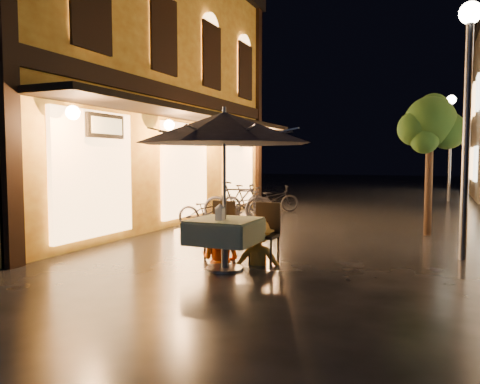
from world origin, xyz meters
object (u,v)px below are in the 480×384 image
at_px(cafe_table, 225,232).
at_px(person_orange, 220,218).
at_px(streetlamp_near, 468,84).
at_px(person_yellow, 258,221).
at_px(bicycle_0, 209,212).
at_px(patio_umbrella, 224,128).
at_px(table_lantern, 220,211).

bearing_deg(cafe_table, person_orange, 121.32).
relative_size(streetlamp_near, person_yellow, 3.06).
height_order(person_yellow, bicycle_0, person_yellow).
height_order(person_orange, bicycle_0, person_orange).
relative_size(streetlamp_near, patio_umbrella, 1.60).
height_order(patio_umbrella, person_orange, patio_umbrella).
xyz_separation_m(patio_umbrella, table_lantern, (-0.00, -0.16, -1.23)).
height_order(cafe_table, bicycle_0, bicycle_0).
height_order(cafe_table, person_yellow, person_yellow).
distance_m(table_lantern, person_yellow, 0.85).
height_order(streetlamp_near, person_yellow, streetlamp_near).
distance_m(cafe_table, patio_umbrella, 1.56).
bearing_deg(table_lantern, bicycle_0, 118.86).
bearing_deg(streetlamp_near, bicycle_0, 165.59).
bearing_deg(bicycle_0, patio_umbrella, -153.40).
bearing_deg(patio_umbrella, person_yellow, 61.03).
relative_size(table_lantern, person_orange, 0.17).
xyz_separation_m(streetlamp_near, patio_umbrella, (-3.37, -2.22, -0.77)).
height_order(cafe_table, person_orange, person_orange).
bearing_deg(person_yellow, patio_umbrella, 47.29).
height_order(streetlamp_near, patio_umbrella, streetlamp_near).
relative_size(streetlamp_near, bicycle_0, 2.61).
distance_m(streetlamp_near, person_orange, 4.62).
relative_size(table_lantern, bicycle_0, 0.15).
xyz_separation_m(streetlamp_near, cafe_table, (-3.37, -2.22, -2.33)).
bearing_deg(patio_umbrella, cafe_table, -146.31).
xyz_separation_m(streetlamp_near, person_yellow, (-3.04, -1.63, -2.23)).
bearing_deg(cafe_table, patio_umbrella, 33.69).
xyz_separation_m(cafe_table, patio_umbrella, (0.00, 0.00, 1.56)).
bearing_deg(table_lantern, person_orange, 115.00).
height_order(person_orange, person_yellow, person_orange).
bearing_deg(cafe_table, table_lantern, -90.00).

